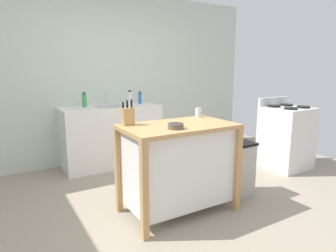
{
  "coord_description": "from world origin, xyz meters",
  "views": [
    {
      "loc": [
        -1.4,
        -2.33,
        1.47
      ],
      "look_at": [
        0.14,
        0.24,
        0.86
      ],
      "focal_mm": 31.25,
      "sensor_mm": 36.0,
      "label": 1
    }
  ],
  "objects_px": {
    "sink_faucet": "(107,98)",
    "bottle_dish_soap": "(140,98)",
    "knife_block": "(128,116)",
    "bottle_hand_soap": "(130,98)",
    "stove": "(286,137)",
    "drinking_cup": "(198,112)",
    "trash_bin": "(237,169)",
    "bottle_spray_cleaner": "(84,100)",
    "bowl_ceramic_small": "(176,126)",
    "kitchen_island": "(178,163)"
  },
  "relations": [
    {
      "from": "bowl_ceramic_small",
      "to": "bottle_hand_soap",
      "type": "distance_m",
      "value": 1.89
    },
    {
      "from": "sink_faucet",
      "to": "bottle_dish_soap",
      "type": "relative_size",
      "value": 1.14
    },
    {
      "from": "bottle_spray_cleaner",
      "to": "bottle_dish_soap",
      "type": "bearing_deg",
      "value": -2.67
    },
    {
      "from": "trash_bin",
      "to": "drinking_cup",
      "type": "bearing_deg",
      "value": 142.3
    },
    {
      "from": "trash_bin",
      "to": "bottle_dish_soap",
      "type": "xyz_separation_m",
      "value": [
        -0.36,
        1.83,
        0.67
      ]
    },
    {
      "from": "sink_faucet",
      "to": "bottle_dish_soap",
      "type": "height_order",
      "value": "sink_faucet"
    },
    {
      "from": "trash_bin",
      "to": "bottle_spray_cleaner",
      "type": "distance_m",
      "value": 2.34
    },
    {
      "from": "bowl_ceramic_small",
      "to": "bottle_spray_cleaner",
      "type": "distance_m",
      "value": 2.03
    },
    {
      "from": "knife_block",
      "to": "drinking_cup",
      "type": "xyz_separation_m",
      "value": [
        0.88,
        0.03,
        -0.04
      ]
    },
    {
      "from": "stove",
      "to": "bottle_dish_soap",
      "type": "bearing_deg",
      "value": 138.02
    },
    {
      "from": "bottle_hand_soap",
      "to": "stove",
      "type": "relative_size",
      "value": 0.22
    },
    {
      "from": "stove",
      "to": "bottle_spray_cleaner",
      "type": "bearing_deg",
      "value": 148.76
    },
    {
      "from": "knife_block",
      "to": "bottle_hand_soap",
      "type": "bearing_deg",
      "value": 65.7
    },
    {
      "from": "drinking_cup",
      "to": "trash_bin",
      "type": "distance_m",
      "value": 0.8
    },
    {
      "from": "bottle_dish_soap",
      "to": "stove",
      "type": "height_order",
      "value": "bottle_dish_soap"
    },
    {
      "from": "kitchen_island",
      "to": "sink_faucet",
      "type": "distance_m",
      "value": 1.96
    },
    {
      "from": "bowl_ceramic_small",
      "to": "bottle_dish_soap",
      "type": "height_order",
      "value": "bottle_dish_soap"
    },
    {
      "from": "bottle_dish_soap",
      "to": "stove",
      "type": "relative_size",
      "value": 0.19
    },
    {
      "from": "bottle_hand_soap",
      "to": "kitchen_island",
      "type": "bearing_deg",
      "value": -97.56
    },
    {
      "from": "bottle_dish_soap",
      "to": "bottle_spray_cleaner",
      "type": "bearing_deg",
      "value": 177.33
    },
    {
      "from": "trash_bin",
      "to": "sink_faucet",
      "type": "distance_m",
      "value": 2.22
    },
    {
      "from": "bowl_ceramic_small",
      "to": "sink_faucet",
      "type": "xyz_separation_m",
      "value": [
        0.06,
        2.05,
        0.07
      ]
    },
    {
      "from": "drinking_cup",
      "to": "bottle_hand_soap",
      "type": "bearing_deg",
      "value": 98.23
    },
    {
      "from": "knife_block",
      "to": "sink_faucet",
      "type": "xyz_separation_m",
      "value": [
        0.37,
        1.67,
        0.01
      ]
    },
    {
      "from": "bowl_ceramic_small",
      "to": "bottle_dish_soap",
      "type": "distance_m",
      "value": 2.05
    },
    {
      "from": "bottle_dish_soap",
      "to": "stove",
      "type": "bearing_deg",
      "value": -41.98
    },
    {
      "from": "knife_block",
      "to": "bottle_spray_cleaner",
      "type": "distance_m",
      "value": 1.62
    },
    {
      "from": "kitchen_island",
      "to": "drinking_cup",
      "type": "height_order",
      "value": "drinking_cup"
    },
    {
      "from": "knife_block",
      "to": "bottle_dish_soap",
      "type": "height_order",
      "value": "knife_block"
    },
    {
      "from": "bottle_dish_soap",
      "to": "sink_faucet",
      "type": "bearing_deg",
      "value": 170.22
    },
    {
      "from": "bottle_dish_soap",
      "to": "bottle_hand_soap",
      "type": "xyz_separation_m",
      "value": [
        -0.22,
        -0.11,
        0.02
      ]
    },
    {
      "from": "bowl_ceramic_small",
      "to": "bottle_spray_cleaner",
      "type": "xyz_separation_m",
      "value": [
        -0.29,
        2.0,
        0.06
      ]
    },
    {
      "from": "bottle_hand_soap",
      "to": "stove",
      "type": "height_order",
      "value": "bottle_hand_soap"
    },
    {
      "from": "knife_block",
      "to": "stove",
      "type": "xyz_separation_m",
      "value": [
        2.53,
        0.09,
        -0.54
      ]
    },
    {
      "from": "bottle_dish_soap",
      "to": "bottle_hand_soap",
      "type": "distance_m",
      "value": 0.24
    },
    {
      "from": "bowl_ceramic_small",
      "to": "kitchen_island",
      "type": "bearing_deg",
      "value": 50.12
    },
    {
      "from": "trash_bin",
      "to": "bottle_spray_cleaner",
      "type": "xyz_separation_m",
      "value": [
        -1.22,
        1.87,
        0.68
      ]
    },
    {
      "from": "drinking_cup",
      "to": "trash_bin",
      "type": "xyz_separation_m",
      "value": [
        0.36,
        -0.28,
        -0.65
      ]
    },
    {
      "from": "knife_block",
      "to": "sink_faucet",
      "type": "bearing_deg",
      "value": 77.43
    },
    {
      "from": "bottle_dish_soap",
      "to": "trash_bin",
      "type": "bearing_deg",
      "value": -79.0
    },
    {
      "from": "bottle_hand_soap",
      "to": "stove",
      "type": "distance_m",
      "value": 2.39
    },
    {
      "from": "kitchen_island",
      "to": "bowl_ceramic_small",
      "type": "xyz_separation_m",
      "value": [
        -0.13,
        -0.15,
        0.43
      ]
    },
    {
      "from": "knife_block",
      "to": "stove",
      "type": "bearing_deg",
      "value": 2.13
    },
    {
      "from": "knife_block",
      "to": "drinking_cup",
      "type": "height_order",
      "value": "knife_block"
    },
    {
      "from": "knife_block",
      "to": "bottle_spray_cleaner",
      "type": "bearing_deg",
      "value": 89.35
    },
    {
      "from": "drinking_cup",
      "to": "trash_bin",
      "type": "relative_size",
      "value": 0.16
    },
    {
      "from": "trash_bin",
      "to": "bottle_hand_soap",
      "type": "relative_size",
      "value": 2.77
    },
    {
      "from": "trash_bin",
      "to": "bottle_spray_cleaner",
      "type": "relative_size",
      "value": 2.93
    },
    {
      "from": "kitchen_island",
      "to": "bottle_dish_soap",
      "type": "height_order",
      "value": "bottle_dish_soap"
    },
    {
      "from": "trash_bin",
      "to": "bowl_ceramic_small",
      "type": "bearing_deg",
      "value": -172.03
    }
  ]
}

